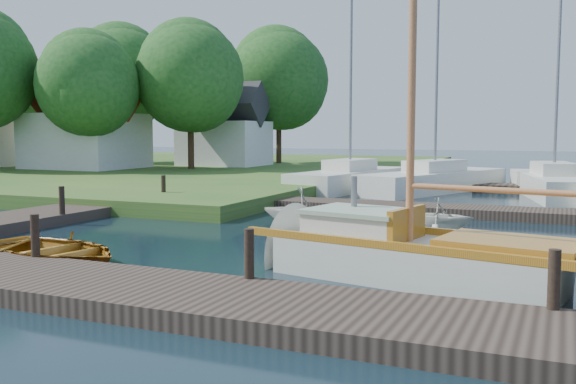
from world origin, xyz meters
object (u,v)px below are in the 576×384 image
at_px(house_a, 85,126).
at_px(mooring_post_3, 554,279).
at_px(mooring_post_1, 35,235).
at_px(tree_5, 12,92).
at_px(dinghy, 53,245).
at_px(mooring_post_4, 62,200).
at_px(tree_2, 88,84).
at_px(tree_7, 279,79).
at_px(marina_boat_0, 350,178).
at_px(tender_b, 305,205).
at_px(house_c, 224,133).
at_px(marina_boat_1, 435,179).
at_px(tender_d, 441,212).
at_px(mooring_post_5, 163,187).
at_px(sailboat, 428,262).
at_px(marina_boat_2, 554,182).
at_px(tender_c, 366,217).
at_px(mooring_post_2, 249,254).
at_px(tree_3, 190,77).
at_px(tree_4, 122,77).

bearing_deg(house_a, mooring_post_3, -38.93).
relative_size(mooring_post_1, tree_5, 0.10).
bearing_deg(dinghy, mooring_post_4, 53.14).
bearing_deg(tree_2, tree_7, 63.43).
bearing_deg(mooring_post_3, marina_boat_0, 115.44).
bearing_deg(tender_b, house_c, 23.39).
bearing_deg(house_a, marina_boat_1, -4.41).
relative_size(tender_d, house_a, 0.29).
xyz_separation_m(tender_b, tree_2, (-17.53, 11.77, 4.64)).
bearing_deg(tree_2, mooring_post_5, -39.45).
bearing_deg(tree_2, mooring_post_3, -38.44).
bearing_deg(house_a, mooring_post_4, -50.91).
relative_size(mooring_post_5, tender_b, 0.34).
bearing_deg(mooring_post_5, sailboat, -35.44).
xyz_separation_m(dinghy, marina_boat_0, (0.40, 17.94, 0.20)).
bearing_deg(tender_b, mooring_post_5, 56.30).
bearing_deg(mooring_post_1, mooring_post_3, 0.00).
height_order(sailboat, marina_boat_2, marina_boat_2).
relative_size(mooring_post_1, mooring_post_4, 1.00).
height_order(sailboat, house_a, sailboat).
bearing_deg(mooring_post_4, sailboat, -14.21).
height_order(mooring_post_3, sailboat, sailboat).
bearing_deg(mooring_post_3, tender_c, 122.83).
bearing_deg(mooring_post_3, tender_b, 131.63).
bearing_deg(mooring_post_2, mooring_post_1, 180.00).
bearing_deg(dinghy, house_c, 34.23).
height_order(mooring_post_1, sailboat, sailboat).
bearing_deg(mooring_post_1, tree_2, 128.21).
xyz_separation_m(sailboat, house_a, (-23.91, 18.76, 2.62)).
xyz_separation_m(tree_3, tree_5, (-16.00, 2.00, -0.39)).
bearing_deg(marina_boat_1, tender_d, -146.38).
distance_m(mooring_post_3, dinghy, 9.33).
relative_size(house_c, tree_3, 0.60).
height_order(tender_d, marina_boat_2, marina_boat_2).
bearing_deg(tender_d, mooring_post_1, 155.76).
bearing_deg(tree_3, dinghy, -64.36).
bearing_deg(tree_4, tree_5, -165.96).
relative_size(marina_boat_0, tree_5, 1.26).
xyz_separation_m(mooring_post_3, tender_d, (-2.98, 8.46, -0.22)).
bearing_deg(tree_5, mooring_post_1, -42.86).
bearing_deg(tree_5, mooring_post_4, -41.08).
bearing_deg(house_a, mooring_post_2, -44.33).
bearing_deg(mooring_post_4, tree_3, 111.19).
height_order(mooring_post_5, house_c, house_c).
xyz_separation_m(tender_c, marina_boat_0, (-4.14, 11.33, 0.20)).
bearing_deg(tender_b, tree_3, 29.56).
height_order(mooring_post_3, house_c, house_c).
bearing_deg(marina_boat_2, tree_2, 77.52).
bearing_deg(tree_4, marina_boat_2, -15.86).
distance_m(house_a, tree_3, 6.95).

